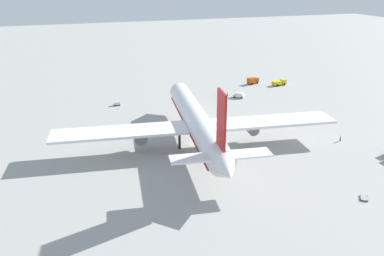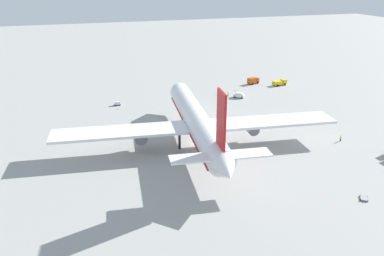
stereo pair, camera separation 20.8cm
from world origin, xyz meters
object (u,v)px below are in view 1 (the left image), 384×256
ground_worker_1 (228,94)px  ground_worker_2 (220,92)px  service_truck_2 (253,80)px  baggage_cart_1 (117,103)px  traffic_cone_0 (235,91)px  traffic_cone_1 (118,108)px  airliner (197,122)px  service_van (239,95)px  ground_worker_0 (340,138)px  baggage_cart_0 (364,198)px  service_truck_1 (279,82)px

ground_worker_1 → ground_worker_2: size_ratio=1.10×
service_truck_2 → baggage_cart_1: size_ratio=1.97×
service_truck_2 → traffic_cone_0: size_ratio=10.30×
baggage_cart_1 → traffic_cone_1: size_ratio=5.22×
airliner → baggage_cart_1: 46.13m
service_van → traffic_cone_0: (8.46, -2.33, -0.76)m
service_van → traffic_cone_0: 8.81m
service_truck_2 → traffic_cone_1: (-16.05, 60.68, -1.22)m
ground_worker_1 → ground_worker_2: ground_worker_1 is taller
ground_worker_0 → traffic_cone_0: 56.85m
service_van → ground_worker_1: 4.52m
ground_worker_0 → ground_worker_1: 52.78m
airliner → traffic_cone_1: bearing=23.1°
baggage_cart_0 → traffic_cone_1: size_ratio=5.01×
baggage_cart_1 → traffic_cone_0: 48.46m
traffic_cone_1 → service_van: bearing=-91.0°
ground_worker_0 → ground_worker_2: (54.27, 15.33, -0.08)m
airliner → service_truck_2: 70.50m
service_van → traffic_cone_1: service_van is taller
service_truck_2 → service_truck_1: bearing=-120.5°
service_van → traffic_cone_1: bearing=89.0°
service_truck_2 → ground_worker_1: (-13.64, 17.47, -0.58)m
baggage_cart_1 → traffic_cone_0: bearing=-86.0°
service_truck_2 → traffic_cone_1: service_truck_2 is taller
service_van → baggage_cart_0: (-75.70, 5.07, -0.77)m
service_van → service_truck_2: bearing=-40.3°
service_truck_1 → ground_worker_2: 29.61m
service_truck_1 → service_van: (-11.13, 24.09, -0.22)m
airliner → baggage_cart_0: (-37.97, -24.88, -6.75)m
service_truck_2 → traffic_cone_1: 62.78m
service_truck_1 → traffic_cone_0: service_truck_1 is taller
airliner → ground_worker_2: (44.16, -24.80, -6.19)m
traffic_cone_1 → baggage_cart_1: bearing=-4.8°
airliner → service_van: airliner is taller
service_van → baggage_cart_1: (5.06, 46.01, -0.28)m
service_truck_1 → traffic_cone_0: (-2.67, 21.76, -0.97)m
traffic_cone_0 → ground_worker_0: bearing=-172.1°
ground_worker_0 → ground_worker_1: (51.07, 13.34, 0.01)m
airliner → ground_worker_2: bearing=-29.3°
service_truck_1 → baggage_cart_0: bearing=161.4°
service_truck_2 → traffic_cone_1: size_ratio=10.30×
ground_worker_0 → traffic_cone_0: ground_worker_0 is taller
ground_worker_1 → traffic_cone_1: (-2.41, 43.21, -0.64)m
airliner → ground_worker_0: size_ratio=44.29×
baggage_cart_1 → traffic_cone_0: baggage_cart_1 is taller
airliner → service_truck_1: 73.07m
traffic_cone_0 → airliner: bearing=145.1°
airliner → traffic_cone_0: bearing=-34.9°
service_truck_1 → baggage_cart_0: (-86.82, 29.16, -0.98)m
service_van → traffic_cone_1: size_ratio=8.16×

